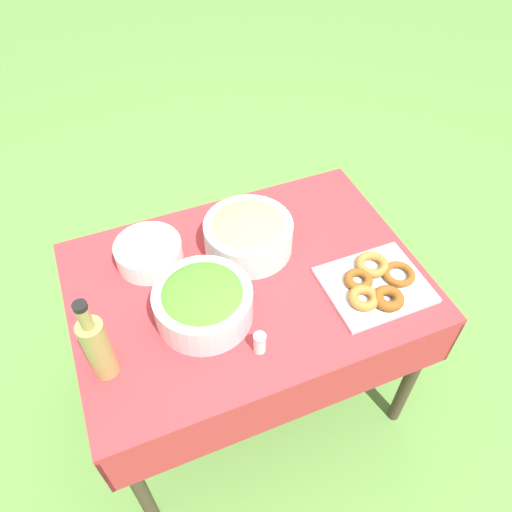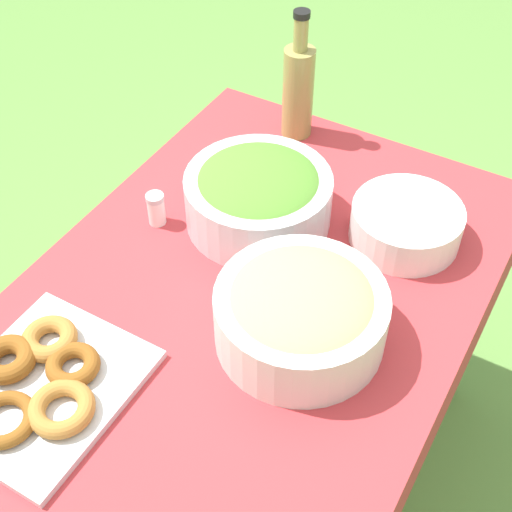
% 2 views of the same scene
% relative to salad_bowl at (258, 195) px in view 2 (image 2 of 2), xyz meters
% --- Properties ---
extents(ground_plane, '(14.00, 14.00, 0.00)m').
position_rel_salad_bowl_xyz_m(ground_plane, '(-0.18, -0.09, -0.85)').
color(ground_plane, '#609342').
extents(picnic_table, '(1.20, 0.85, 0.77)m').
position_rel_salad_bowl_xyz_m(picnic_table, '(-0.18, -0.09, -0.18)').
color(picnic_table, '#B73338').
rests_on(picnic_table, ground_plane).
extents(salad_bowl, '(0.32, 0.32, 0.14)m').
position_rel_salad_bowl_xyz_m(salad_bowl, '(0.00, 0.00, 0.00)').
color(salad_bowl, silver).
rests_on(salad_bowl, picnic_table).
extents(pasta_bowl, '(0.32, 0.32, 0.14)m').
position_rel_salad_bowl_xyz_m(pasta_bowl, '(-0.24, -0.23, -0.00)').
color(pasta_bowl, silver).
rests_on(pasta_bowl, picnic_table).
extents(donut_platter, '(0.34, 0.29, 0.05)m').
position_rel_salad_bowl_xyz_m(donut_platter, '(-0.57, 0.11, -0.05)').
color(donut_platter, silver).
rests_on(donut_platter, picnic_table).
extents(plate_stack, '(0.23, 0.23, 0.08)m').
position_rel_salad_bowl_xyz_m(plate_stack, '(0.11, -0.30, -0.03)').
color(plate_stack, white).
rests_on(plate_stack, picnic_table).
extents(olive_oil_bottle, '(0.08, 0.08, 0.32)m').
position_rel_salad_bowl_xyz_m(olive_oil_bottle, '(0.33, 0.08, 0.05)').
color(olive_oil_bottle, '#998E4C').
rests_on(olive_oil_bottle, picnic_table).
extents(salt_shaker, '(0.04, 0.04, 0.08)m').
position_rel_salad_bowl_xyz_m(salt_shaker, '(-0.12, 0.19, -0.03)').
color(salt_shaker, white).
rests_on(salt_shaker, picnic_table).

